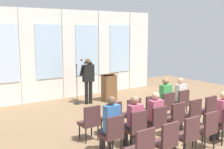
{
  "coord_description": "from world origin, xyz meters",
  "views": [
    {
      "loc": [
        -5.16,
        -4.79,
        2.82
      ],
      "look_at": [
        0.04,
        2.8,
        1.38
      ],
      "focal_mm": 45.29,
      "sensor_mm": 36.0,
      "label": 1
    }
  ],
  "objects_px": {
    "chair_r0_c0": "(90,121)",
    "chair_r2_c3": "(207,128)",
    "chair_r0_c4": "(166,105)",
    "chair_r1_c2": "(156,122)",
    "chair_r2_c0": "(142,148)",
    "chair_r1_c0": "(113,132)",
    "chair_r1_c4": "(192,113)",
    "audience_r1_c0": "(111,122)",
    "chair_r2_c1": "(166,140)",
    "lectern": "(109,87)",
    "chair_r0_c3": "(150,108)",
    "chair_r0_c1": "(112,116)",
    "audience_r0_c4": "(164,97)",
    "chair_r1_c5": "(207,109)",
    "chair_r2_c2": "(188,134)",
    "chair_r0_c5": "(181,102)",
    "audience_r1_c1": "(134,119)",
    "chair_r1_c3": "(175,117)",
    "chair_r0_c2": "(132,112)",
    "audience_r2_c4": "(222,114)",
    "mic_stand": "(77,95)",
    "chair_r1_c1": "(136,127)",
    "speaker": "(88,77)",
    "chair_r2_c4": "(224,123)",
    "audience_r0_c5": "(179,96)"
  },
  "relations": [
    {
      "from": "chair_r1_c2",
      "to": "chair_r2_c3",
      "type": "relative_size",
      "value": 1.0
    },
    {
      "from": "chair_r0_c1",
      "to": "chair_r1_c3",
      "type": "distance_m",
      "value": 1.69
    },
    {
      "from": "lectern",
      "to": "chair_r1_c2",
      "type": "distance_m",
      "value": 4.45
    },
    {
      "from": "chair_r1_c0",
      "to": "chair_r1_c4",
      "type": "bearing_deg",
      "value": 0.0
    },
    {
      "from": "chair_r0_c1",
      "to": "audience_r0_c4",
      "type": "xyz_separation_m",
      "value": [
        2.03,
        0.08,
        0.23
      ]
    },
    {
      "from": "audience_r1_c0",
      "to": "chair_r2_c3",
      "type": "relative_size",
      "value": 1.46
    },
    {
      "from": "chair_r0_c3",
      "to": "chair_r0_c5",
      "type": "bearing_deg",
      "value": 0.0
    },
    {
      "from": "chair_r2_c2",
      "to": "audience_r2_c4",
      "type": "bearing_deg",
      "value": 3.42
    },
    {
      "from": "chair_r0_c2",
      "to": "chair_r0_c0",
      "type": "bearing_deg",
      "value": 180.0
    },
    {
      "from": "mic_stand",
      "to": "chair_r1_c1",
      "type": "bearing_deg",
      "value": -99.67
    },
    {
      "from": "mic_stand",
      "to": "chair_r2_c1",
      "type": "bearing_deg",
      "value": -97.93
    },
    {
      "from": "chair_r2_c4",
      "to": "chair_r1_c1",
      "type": "bearing_deg",
      "value": 153.47
    },
    {
      "from": "chair_r1_c4",
      "to": "chair_r2_c2",
      "type": "xyz_separation_m",
      "value": [
        -1.35,
        -1.01,
        0.0
      ]
    },
    {
      "from": "speaker",
      "to": "chair_r2_c1",
      "type": "distance_m",
      "value": 5.46
    },
    {
      "from": "audience_r1_c0",
      "to": "chair_r1_c5",
      "type": "relative_size",
      "value": 1.46
    },
    {
      "from": "audience_r0_c5",
      "to": "chair_r1_c0",
      "type": "height_order",
      "value": "audience_r0_c5"
    },
    {
      "from": "chair_r0_c1",
      "to": "chair_r1_c2",
      "type": "relative_size",
      "value": 1.0
    },
    {
      "from": "audience_r1_c1",
      "to": "audience_r1_c0",
      "type": "bearing_deg",
      "value": -179.6
    },
    {
      "from": "chair_r2_c3",
      "to": "chair_r0_c4",
      "type": "bearing_deg",
      "value": 71.54
    },
    {
      "from": "chair_r0_c4",
      "to": "audience_r0_c4",
      "type": "height_order",
      "value": "audience_r0_c4"
    },
    {
      "from": "chair_r0_c4",
      "to": "mic_stand",
      "type": "bearing_deg",
      "value": 109.71
    },
    {
      "from": "chair_r1_c0",
      "to": "chair_r2_c2",
      "type": "distance_m",
      "value": 1.69
    },
    {
      "from": "chair_r1_c1",
      "to": "chair_r1_c3",
      "type": "bearing_deg",
      "value": 0.0
    },
    {
      "from": "chair_r0_c5",
      "to": "chair_r1_c3",
      "type": "relative_size",
      "value": 1.0
    },
    {
      "from": "audience_r1_c0",
      "to": "audience_r2_c4",
      "type": "xyz_separation_m",
      "value": [
        2.71,
        -1.01,
        -0.02
      ]
    },
    {
      "from": "chair_r2_c3",
      "to": "audience_r2_c4",
      "type": "height_order",
      "value": "audience_r2_c4"
    },
    {
      "from": "chair_r1_c0",
      "to": "chair_r1_c4",
      "type": "xyz_separation_m",
      "value": [
        2.71,
        0.0,
        0.0
      ]
    },
    {
      "from": "audience_r1_c0",
      "to": "chair_r1_c4",
      "type": "relative_size",
      "value": 1.46
    },
    {
      "from": "chair_r1_c3",
      "to": "chair_r2_c4",
      "type": "relative_size",
      "value": 1.0
    },
    {
      "from": "audience_r1_c0",
      "to": "chair_r1_c0",
      "type": "bearing_deg",
      "value": -90.0
    },
    {
      "from": "lectern",
      "to": "chair_r0_c3",
      "type": "bearing_deg",
      "value": -102.49
    },
    {
      "from": "chair_r2_c2",
      "to": "audience_r0_c4",
      "type": "bearing_deg",
      "value": 57.26
    },
    {
      "from": "chair_r2_c2",
      "to": "chair_r0_c5",
      "type": "bearing_deg",
      "value": 44.95
    },
    {
      "from": "chair_r1_c2",
      "to": "chair_r2_c0",
      "type": "height_order",
      "value": "same"
    },
    {
      "from": "chair_r0_c3",
      "to": "chair_r2_c3",
      "type": "relative_size",
      "value": 1.0
    },
    {
      "from": "chair_r1_c2",
      "to": "chair_r2_c3",
      "type": "distance_m",
      "value": 1.22
    },
    {
      "from": "chair_r2_c3",
      "to": "audience_r1_c0",
      "type": "bearing_deg",
      "value": 151.72
    },
    {
      "from": "chair_r2_c0",
      "to": "lectern",
      "type": "bearing_deg",
      "value": 62.38
    },
    {
      "from": "chair_r0_c0",
      "to": "chair_r0_c4",
      "type": "distance_m",
      "value": 2.71
    },
    {
      "from": "chair_r2_c0",
      "to": "chair_r1_c4",
      "type": "bearing_deg",
      "value": 20.53
    },
    {
      "from": "chair_r0_c0",
      "to": "chair_r2_c3",
      "type": "xyz_separation_m",
      "value": [
        2.03,
        -2.03,
        0.0
      ]
    },
    {
      "from": "chair_r2_c0",
      "to": "chair_r1_c3",
      "type": "bearing_deg",
      "value": 26.53
    },
    {
      "from": "audience_r1_c0",
      "to": "chair_r1_c4",
      "type": "bearing_deg",
      "value": -1.66
    },
    {
      "from": "chair_r2_c3",
      "to": "speaker",
      "type": "bearing_deg",
      "value": 92.24
    },
    {
      "from": "chair_r1_c0",
      "to": "chair_r1_c1",
      "type": "distance_m",
      "value": 0.68
    },
    {
      "from": "audience_r1_c1",
      "to": "chair_r1_c5",
      "type": "distance_m",
      "value": 2.72
    },
    {
      "from": "audience_r1_c0",
      "to": "chair_r2_c1",
      "type": "relative_size",
      "value": 1.46
    },
    {
      "from": "lectern",
      "to": "chair_r0_c5",
      "type": "relative_size",
      "value": 1.23
    },
    {
      "from": "chair_r0_c5",
      "to": "chair_r2_c4",
      "type": "relative_size",
      "value": 1.0
    },
    {
      "from": "chair_r1_c4",
      "to": "chair_r2_c1",
      "type": "distance_m",
      "value": 2.27
    }
  ]
}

